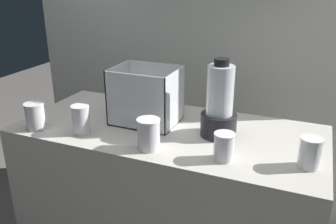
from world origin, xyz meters
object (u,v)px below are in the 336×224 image
object	(u,v)px
juice_cup_pomegranate_left	(81,121)
juice_cup_carrot_right	(224,148)
juice_cup_mango_far_left	(36,118)
blender_pitcher	(219,106)
juice_cup_pomegranate_middle	(149,136)
carrot_display_bin	(147,105)
juice_cup_mango_far_right	(310,155)

from	to	relation	value
juice_cup_pomegranate_left	juice_cup_carrot_right	distance (m)	0.65
juice_cup_mango_far_left	juice_cup_carrot_right	world-z (taller)	juice_cup_mango_far_left
blender_pitcher	juice_cup_pomegranate_middle	bearing A→B (deg)	-133.42
carrot_display_bin	juice_cup_carrot_right	distance (m)	0.49
blender_pitcher	juice_cup_pomegranate_left	world-z (taller)	blender_pitcher
juice_cup_mango_far_left	juice_cup_pomegranate_left	bearing A→B (deg)	10.61
blender_pitcher	juice_cup_mango_far_right	world-z (taller)	blender_pitcher
carrot_display_bin	juice_cup_pomegranate_middle	size ratio (longest dim) A/B	2.31
carrot_display_bin	blender_pitcher	bearing A→B (deg)	-3.21
juice_cup_pomegranate_middle	juice_cup_carrot_right	world-z (taller)	juice_cup_pomegranate_middle
carrot_display_bin	juice_cup_mango_far_left	xyz separation A→B (m)	(-0.43, -0.27, -0.03)
juice_cup_mango_far_left	juice_cup_carrot_right	xyz separation A→B (m)	(0.87, 0.05, -0.01)
juice_cup_mango_far_left	carrot_display_bin	bearing A→B (deg)	32.55
juice_cup_pomegranate_left	juice_cup_carrot_right	size ratio (longest dim) A/B	1.18
blender_pitcher	juice_cup_pomegranate_left	size ratio (longest dim) A/B	2.65
carrot_display_bin	juice_cup_mango_far_right	bearing A→B (deg)	-12.57
juice_cup_mango_far_right	blender_pitcher	bearing A→B (deg)	159.26
blender_pitcher	juice_cup_carrot_right	distance (m)	0.24
juice_cup_mango_far_left	juice_cup_pomegranate_middle	distance (m)	0.56
juice_cup_carrot_right	juice_cup_mango_far_left	bearing A→B (deg)	-176.97
juice_cup_pomegranate_left	blender_pitcher	bearing A→B (deg)	20.66
carrot_display_bin	juice_cup_pomegranate_left	xyz separation A→B (m)	(-0.21, -0.23, -0.03)
blender_pitcher	juice_cup_pomegranate_middle	distance (m)	0.34
juice_cup_pomegranate_left	carrot_display_bin	bearing A→B (deg)	47.93
juice_cup_pomegranate_middle	juice_cup_mango_far_right	bearing A→B (deg)	8.67
juice_cup_pomegranate_left	juice_cup_mango_far_right	bearing A→B (deg)	4.16
juice_cup_mango_far_left	juice_cup_mango_far_right	distance (m)	1.17
juice_cup_mango_far_left	juice_cup_pomegranate_left	world-z (taller)	juice_cup_pomegranate_left
juice_cup_carrot_right	juice_cup_mango_far_right	bearing A→B (deg)	11.98
juice_cup_pomegranate_middle	blender_pitcher	bearing A→B (deg)	46.58
juice_cup_pomegranate_middle	juice_cup_mango_far_right	size ratio (longest dim) A/B	1.10
blender_pitcher	juice_cup_mango_far_left	world-z (taller)	blender_pitcher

